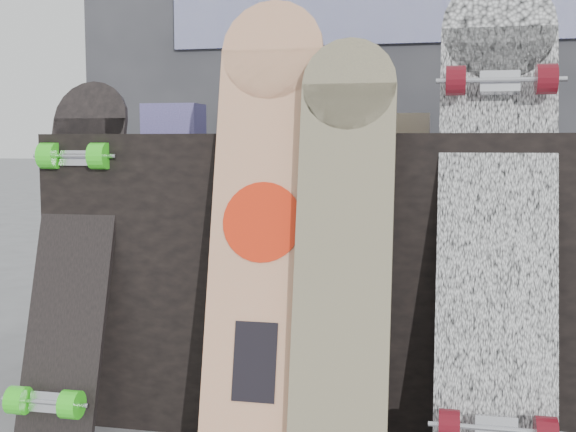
% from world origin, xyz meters
% --- Properties ---
extents(vendor_table, '(1.60, 0.60, 0.80)m').
position_xyz_m(vendor_table, '(0.00, 0.50, 0.40)').
color(vendor_table, black).
rests_on(vendor_table, ground).
extents(booth, '(2.40, 0.22, 2.20)m').
position_xyz_m(booth, '(0.00, 1.35, 1.10)').
color(booth, '#303035').
rests_on(booth, ground).
extents(merch_box_purple, '(0.18, 0.12, 0.10)m').
position_xyz_m(merch_box_purple, '(-0.58, 0.64, 0.85)').
color(merch_box_purple, '#453F81').
rests_on(merch_box_purple, vendor_table).
extents(merch_box_small, '(0.14, 0.14, 0.12)m').
position_xyz_m(merch_box_small, '(0.34, 0.48, 0.86)').
color(merch_box_small, '#453F81').
rests_on(merch_box_small, vendor_table).
extents(merch_box_flat, '(0.22, 0.10, 0.06)m').
position_xyz_m(merch_box_flat, '(0.12, 0.55, 0.83)').
color(merch_box_flat, '#D1B78C').
rests_on(merch_box_flat, vendor_table).
extents(longboard_geisha, '(0.26, 0.29, 1.14)m').
position_xyz_m(longboard_geisha, '(-0.16, 0.13, 0.60)').
color(longboard_geisha, '#CDB18A').
rests_on(longboard_geisha, ground).
extents(longboard_celtic, '(0.22, 0.24, 1.03)m').
position_xyz_m(longboard_celtic, '(0.04, 0.07, 0.55)').
color(longboard_celtic, '#CDC08C').
rests_on(longboard_celtic, ground).
extents(longboard_cascadia, '(0.27, 0.36, 1.19)m').
position_xyz_m(longboard_cascadia, '(0.39, 0.17, 0.62)').
color(longboard_cascadia, white).
rests_on(longboard_cascadia, ground).
extents(skateboard_dark, '(0.21, 0.36, 0.95)m').
position_xyz_m(skateboard_dark, '(-0.69, 0.16, 0.49)').
color(skateboard_dark, black).
rests_on(skateboard_dark, ground).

